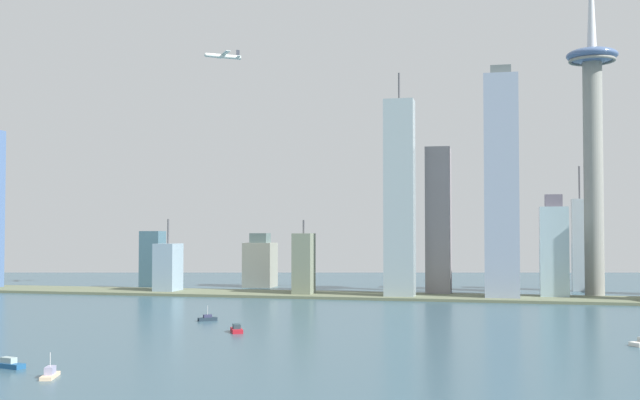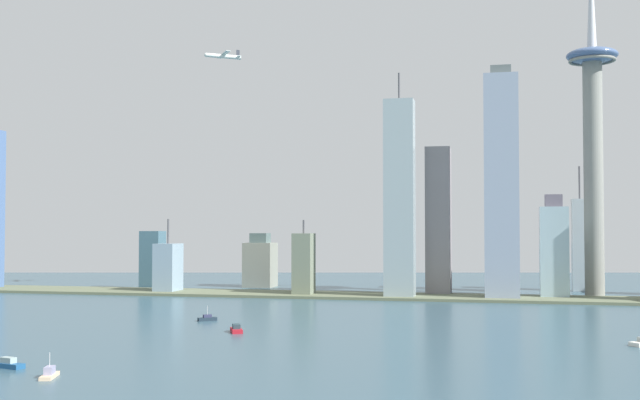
{
  "view_description": "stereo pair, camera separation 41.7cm",
  "coord_description": "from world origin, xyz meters",
  "px_view_note": "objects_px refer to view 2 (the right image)",
  "views": [
    {
      "loc": [
        120.47,
        -161.05,
        54.75
      ],
      "look_at": [
        -27.34,
        480.34,
        78.55
      ],
      "focal_mm": 44.85,
      "sensor_mm": 36.0,
      "label": 1
    },
    {
      "loc": [
        120.88,
        -160.95,
        54.75
      ],
      "look_at": [
        -27.34,
        480.34,
        78.55
      ],
      "focal_mm": 44.85,
      "sensor_mm": 36.0,
      "label": 2
    }
  ],
  "objects_px": {
    "skyscraper_7": "(399,199)",
    "airplane": "(223,56)",
    "skyscraper_2": "(438,221)",
    "observation_tower": "(593,126)",
    "boat_3": "(236,329)",
    "skyscraper_4": "(153,260)",
    "boat_2": "(49,374)",
    "skyscraper_5": "(502,242)",
    "skyscraper_12": "(168,268)",
    "boat_0": "(207,318)",
    "skyscraper_6": "(260,263)",
    "skyscraper_9": "(304,265)",
    "boat_1": "(8,364)",
    "skyscraper_8": "(580,245)",
    "skyscraper_1": "(554,250)",
    "skyscraper_11": "(502,185)"
  },
  "relations": [
    {
      "from": "boat_0",
      "to": "skyscraper_6",
      "type": "bearing_deg",
      "value": -119.18
    },
    {
      "from": "skyscraper_7",
      "to": "skyscraper_11",
      "type": "distance_m",
      "value": 79.52
    },
    {
      "from": "skyscraper_8",
      "to": "airplane",
      "type": "height_order",
      "value": "airplane"
    },
    {
      "from": "observation_tower",
      "to": "boat_3",
      "type": "bearing_deg",
      "value": -128.38
    },
    {
      "from": "boat_2",
      "to": "airplane",
      "type": "relative_size",
      "value": 0.46
    },
    {
      "from": "skyscraper_9",
      "to": "boat_1",
      "type": "bearing_deg",
      "value": -95.18
    },
    {
      "from": "skyscraper_1",
      "to": "airplane",
      "type": "bearing_deg",
      "value": 174.3
    },
    {
      "from": "skyscraper_2",
      "to": "skyscraper_7",
      "type": "distance_m",
      "value": 50.89
    },
    {
      "from": "skyscraper_6",
      "to": "skyscraper_9",
      "type": "relative_size",
      "value": 0.82
    },
    {
      "from": "skyscraper_5",
      "to": "boat_0",
      "type": "height_order",
      "value": "skyscraper_5"
    },
    {
      "from": "skyscraper_12",
      "to": "airplane",
      "type": "bearing_deg",
      "value": 54.13
    },
    {
      "from": "skyscraper_1",
      "to": "skyscraper_9",
      "type": "distance_m",
      "value": 198.62
    },
    {
      "from": "skyscraper_12",
      "to": "boat_0",
      "type": "xyz_separation_m",
      "value": [
        107.18,
        -185.66,
        -19.75
      ]
    },
    {
      "from": "skyscraper_11",
      "to": "skyscraper_6",
      "type": "bearing_deg",
      "value": 158.28
    },
    {
      "from": "skyscraper_9",
      "to": "boat_2",
      "type": "bearing_deg",
      "value": -90.64
    },
    {
      "from": "boat_2",
      "to": "boat_3",
      "type": "distance_m",
      "value": 140.36
    },
    {
      "from": "skyscraper_4",
      "to": "boat_3",
      "type": "distance_m",
      "value": 323.81
    },
    {
      "from": "skyscraper_7",
      "to": "boat_2",
      "type": "bearing_deg",
      "value": -103.03
    },
    {
      "from": "skyscraper_5",
      "to": "boat_2",
      "type": "bearing_deg",
      "value": -109.53
    },
    {
      "from": "skyscraper_4",
      "to": "boat_0",
      "type": "height_order",
      "value": "skyscraper_4"
    },
    {
      "from": "skyscraper_4",
      "to": "skyscraper_7",
      "type": "xyz_separation_m",
      "value": [
        232.59,
        -50.34,
        52.03
      ]
    },
    {
      "from": "skyscraper_6",
      "to": "boat_2",
      "type": "distance_m",
      "value": 461.62
    },
    {
      "from": "boat_1",
      "to": "airplane",
      "type": "height_order",
      "value": "airplane"
    },
    {
      "from": "boat_0",
      "to": "boat_2",
      "type": "height_order",
      "value": "boat_2"
    },
    {
      "from": "skyscraper_1",
      "to": "skyscraper_9",
      "type": "height_order",
      "value": "skyscraper_1"
    },
    {
      "from": "skyscraper_1",
      "to": "skyscraper_2",
      "type": "height_order",
      "value": "skyscraper_2"
    },
    {
      "from": "skyscraper_2",
      "to": "skyscraper_5",
      "type": "bearing_deg",
      "value": 47.6
    },
    {
      "from": "observation_tower",
      "to": "skyscraper_1",
      "type": "xyz_separation_m",
      "value": [
        -31.7,
        -15.58,
        -99.12
      ]
    },
    {
      "from": "skyscraper_4",
      "to": "airplane",
      "type": "xyz_separation_m",
      "value": [
        65.2,
        3.95,
        185.05
      ]
    },
    {
      "from": "skyscraper_2",
      "to": "boat_3",
      "type": "bearing_deg",
      "value": -108.19
    },
    {
      "from": "skyscraper_12",
      "to": "boat_0",
      "type": "relative_size",
      "value": 5.89
    },
    {
      "from": "skyscraper_6",
      "to": "boat_3",
      "type": "relative_size",
      "value": 3.2
    },
    {
      "from": "skyscraper_9",
      "to": "skyscraper_1",
      "type": "bearing_deg",
      "value": 5.88
    },
    {
      "from": "skyscraper_2",
      "to": "skyscraper_8",
      "type": "distance_m",
      "value": 139.98
    },
    {
      "from": "skyscraper_1",
      "to": "skyscraper_7",
      "type": "distance_m",
      "value": 127.42
    },
    {
      "from": "skyscraper_4",
      "to": "boat_1",
      "type": "distance_m",
      "value": 413.99
    },
    {
      "from": "boat_1",
      "to": "airplane",
      "type": "bearing_deg",
      "value": -66.52
    },
    {
      "from": "airplane",
      "to": "skyscraper_4",
      "type": "bearing_deg",
      "value": -31.17
    },
    {
      "from": "skyscraper_7",
      "to": "airplane",
      "type": "bearing_deg",
      "value": 162.03
    },
    {
      "from": "skyscraper_12",
      "to": "airplane",
      "type": "xyz_separation_m",
      "value": [
        32.17,
        44.48,
        190.23
      ]
    },
    {
      "from": "skyscraper_11",
      "to": "boat_1",
      "type": "height_order",
      "value": "skyscraper_11"
    },
    {
      "from": "boat_1",
      "to": "skyscraper_5",
      "type": "bearing_deg",
      "value": -97.84
    },
    {
      "from": "skyscraper_7",
      "to": "skyscraper_12",
      "type": "relative_size",
      "value": 2.82
    },
    {
      "from": "boat_0",
      "to": "airplane",
      "type": "distance_m",
      "value": 320.45
    },
    {
      "from": "observation_tower",
      "to": "boat_0",
      "type": "distance_m",
      "value": 352.4
    },
    {
      "from": "skyscraper_4",
      "to": "skyscraper_8",
      "type": "distance_m",
      "value": 383.06
    },
    {
      "from": "observation_tower",
      "to": "skyscraper_12",
      "type": "height_order",
      "value": "observation_tower"
    },
    {
      "from": "skyscraper_6",
      "to": "boat_1",
      "type": "distance_m",
      "value": 443.67
    },
    {
      "from": "skyscraper_6",
      "to": "boat_2",
      "type": "bearing_deg",
      "value": -82.33
    },
    {
      "from": "skyscraper_1",
      "to": "skyscraper_2",
      "type": "xyz_separation_m",
      "value": [
        -90.82,
        13.55,
        23.1
      ]
    }
  ]
}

